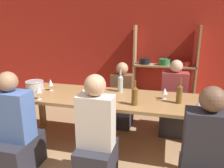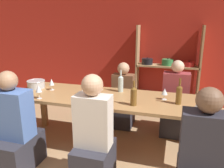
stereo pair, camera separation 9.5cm
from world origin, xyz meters
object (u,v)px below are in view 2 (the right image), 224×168
object	(u,v)px
wine_glass_red_e	(52,82)
wine_glass_red_b	(83,91)
person_near_c	(201,167)
wine_glass_red_a	(165,92)
mixing_bowl	(36,84)
wine_bottle_green	(121,83)
wine_glass_white_a	(100,83)
shelf_unit	(166,77)
wine_bottle_dark	(179,94)
person_near_b	(15,134)
person_near_a	(94,146)
person_far_b	(174,108)
wine_bottle_amber	(134,96)
wine_glass_red_c	(198,105)
person_far_a	(123,103)
wine_glass_red_d	(39,89)
dining_table	(110,102)

from	to	relation	value
wine_glass_red_e	wine_glass_red_b	bearing A→B (deg)	-20.56
person_near_c	wine_glass_red_e	bearing A→B (deg)	157.56
wine_glass_red_a	person_near_c	xyz separation A→B (m)	(0.40, -0.88, -0.42)
person_near_c	mixing_bowl	bearing A→B (deg)	159.37
wine_bottle_green	wine_glass_white_a	bearing A→B (deg)	179.39
shelf_unit	wine_bottle_dark	distance (m)	2.01
wine_glass_white_a	shelf_unit	bearing A→B (deg)	62.49
wine_glass_red_e	person_near_b	world-z (taller)	person_near_b
person_near_a	person_far_b	size ratio (longest dim) A/B	1.05
wine_bottle_amber	person_near_b	xyz separation A→B (m)	(-1.33, -0.52, -0.45)
wine_glass_white_a	person_near_c	world-z (taller)	person_near_c
wine_glass_red_c	person_near_a	xyz separation A→B (m)	(-1.03, -0.45, -0.41)
person_far_a	person_far_b	bearing A→B (deg)	177.33
wine_bottle_dark	wine_glass_red_c	bearing A→B (deg)	-55.57
shelf_unit	wine_bottle_amber	bearing A→B (deg)	-97.43
wine_bottle_dark	wine_glass_red_d	size ratio (longest dim) A/B	1.81
wine_glass_red_d	person_far_b	bearing A→B (deg)	31.22
wine_bottle_dark	person_far_a	world-z (taller)	person_far_a
wine_bottle_dark	wine_glass_red_a	world-z (taller)	wine_bottle_dark
shelf_unit	person_near_b	distance (m)	3.14
wine_glass_red_b	person_near_a	size ratio (longest dim) A/B	0.11
shelf_unit	wine_glass_red_a	distance (m)	1.87
person_near_b	wine_bottle_amber	bearing A→B (deg)	21.24
wine_glass_red_b	person_near_b	distance (m)	0.97
wine_bottle_dark	wine_glass_red_a	xyz separation A→B (m)	(-0.18, 0.12, -0.02)
wine_glass_red_e	dining_table	bearing A→B (deg)	-3.17
shelf_unit	person_near_a	size ratio (longest dim) A/B	1.35
wine_bottle_dark	wine_glass_red_c	xyz separation A→B (m)	(0.20, -0.29, -0.02)
wine_glass_white_a	person_far_b	bearing A→B (deg)	22.49
person_near_a	person_far_a	distance (m)	1.51
wine_glass_red_b	shelf_unit	bearing A→B (deg)	65.46
wine_bottle_amber	wine_bottle_green	bearing A→B (deg)	120.22
person_far_a	shelf_unit	bearing A→B (deg)	-118.36
shelf_unit	wine_glass_white_a	size ratio (longest dim) A/B	10.07
wine_glass_white_a	wine_glass_red_b	bearing A→B (deg)	-101.71
wine_glass_white_a	wine_glass_red_c	bearing A→B (deg)	-23.80
wine_bottle_amber	wine_glass_red_c	world-z (taller)	wine_bottle_amber
mixing_bowl	wine_bottle_dark	size ratio (longest dim) A/B	0.84
mixing_bowl	wine_glass_red_b	xyz separation A→B (m)	(0.90, -0.26, 0.04)
person_far_b	person_near_c	bearing A→B (deg)	99.91
dining_table	person_near_b	xyz separation A→B (m)	(-0.97, -0.75, -0.24)
wine_glass_red_c	person_far_b	distance (m)	1.14
wine_bottle_amber	wine_glass_white_a	size ratio (longest dim) A/B	1.82
wine_bottle_amber	wine_glass_red_a	bearing A→B (deg)	42.47
wine_glass_red_d	person_far_a	distance (m)	1.47
wine_bottle_amber	wine_bottle_dark	bearing A→B (deg)	20.68
wine_bottle_dark	wine_glass_red_e	world-z (taller)	wine_bottle_dark
wine_glass_white_a	wine_glass_red_c	world-z (taller)	wine_glass_white_a
wine_bottle_dark	wine_glass_white_a	bearing A→B (deg)	165.31
shelf_unit	person_far_a	xyz separation A→B (m)	(-0.64, -1.19, -0.21)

